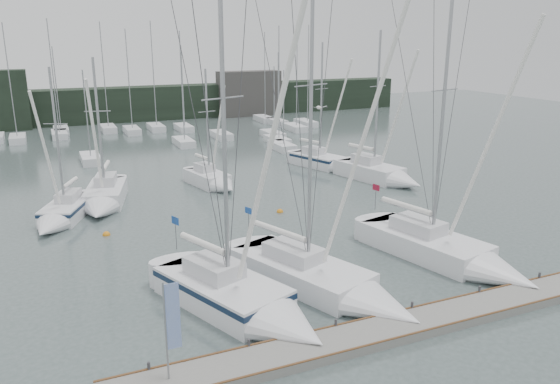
# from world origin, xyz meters

# --- Properties ---
(ground) EXTENTS (160.00, 160.00, 0.00)m
(ground) POSITION_xyz_m (0.00, 0.00, 0.00)
(ground) COLOR #455452
(ground) RESTS_ON ground
(dock) EXTENTS (24.00, 2.00, 0.40)m
(dock) POSITION_xyz_m (0.00, -5.00, 0.20)
(dock) COLOR slate
(dock) RESTS_ON ground
(far_treeline) EXTENTS (90.00, 4.00, 5.00)m
(far_treeline) POSITION_xyz_m (0.00, 62.00, 2.50)
(far_treeline) COLOR black
(far_treeline) RESTS_ON ground
(far_building_right) EXTENTS (10.00, 3.00, 7.00)m
(far_building_right) POSITION_xyz_m (18.00, 60.00, 3.50)
(far_building_right) COLOR #413E3C
(far_building_right) RESTS_ON ground
(mast_forest) EXTENTS (52.08, 25.80, 14.87)m
(mast_forest) POSITION_xyz_m (-0.99, 46.17, 0.49)
(mast_forest) COLOR silver
(mast_forest) RESTS_ON ground
(sailboat_near_left) EXTENTS (6.62, 10.26, 16.69)m
(sailboat_near_left) POSITION_xyz_m (-4.96, -1.19, 0.67)
(sailboat_near_left) COLOR silver
(sailboat_near_left) RESTS_ON ground
(sailboat_near_center) EXTENTS (6.94, 11.42, 17.38)m
(sailboat_near_center) POSITION_xyz_m (-0.27, -1.05, 0.57)
(sailboat_near_center) COLOR silver
(sailboat_near_center) RESTS_ON ground
(sailboat_near_right) EXTENTS (5.66, 11.39, 16.32)m
(sailboat_near_right) POSITION_xyz_m (7.74, -0.50, 0.60)
(sailboat_near_right) COLOR silver
(sailboat_near_right) RESTS_ON ground
(sailboat_mid_a) EXTENTS (5.02, 7.77, 11.20)m
(sailboat_mid_a) POSITION_xyz_m (-12.21, 16.27, 0.56)
(sailboat_mid_a) COLOR silver
(sailboat_mid_a) RESTS_ON ground
(sailboat_mid_b) EXTENTS (4.57, 8.61, 11.80)m
(sailboat_mid_b) POSITION_xyz_m (-9.13, 18.65, 0.60)
(sailboat_mid_b) COLOR silver
(sailboat_mid_b) RESTS_ON ground
(sailboat_mid_c) EXTENTS (3.61, 6.65, 10.54)m
(sailboat_mid_c) POSITION_xyz_m (0.13, 20.73, 0.55)
(sailboat_mid_c) COLOR silver
(sailboat_mid_c) RESTS_ON ground
(sailboat_mid_d) EXTENTS (4.94, 7.92, 12.65)m
(sailboat_mid_d) POSITION_xyz_m (12.26, 23.07, 0.59)
(sailboat_mid_d) COLOR silver
(sailboat_mid_d) RESTS_ON ground
(sailboat_mid_e) EXTENTS (4.87, 9.05, 13.77)m
(sailboat_mid_e) POSITION_xyz_m (14.30, 16.43, 0.64)
(sailboat_mid_e) COLOR silver
(sailboat_mid_e) RESTS_ON ground
(buoy_b) EXTENTS (0.49, 0.49, 0.49)m
(buoy_b) POSITION_xyz_m (2.56, 12.40, 0.00)
(buoy_b) COLOR orange
(buoy_b) RESTS_ON ground
(buoy_c) EXTENTS (0.50, 0.50, 0.50)m
(buoy_c) POSITION_xyz_m (-9.66, 12.54, 0.00)
(buoy_c) COLOR orange
(buoy_c) RESTS_ON ground
(dock_banner) EXTENTS (0.59, 0.07, 3.84)m
(dock_banner) POSITION_xyz_m (-9.26, -4.92, 2.67)
(dock_banner) COLOR #919498
(dock_banner) RESTS_ON dock
(seagull) EXTENTS (0.93, 0.42, 0.18)m
(seagull) POSITION_xyz_m (0.80, 3.26, 8.79)
(seagull) COLOR white
(seagull) RESTS_ON ground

